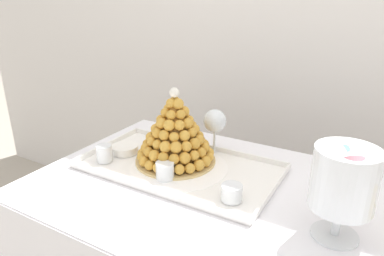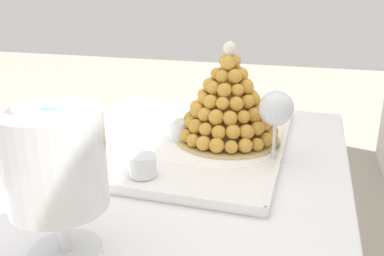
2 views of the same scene
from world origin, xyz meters
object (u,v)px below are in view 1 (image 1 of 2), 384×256
at_px(dessert_cup_centre, 232,193).
at_px(macaron_goblet, 344,180).
at_px(creme_brulee_ramekin, 125,149).
at_px(dessert_cup_mid_left, 165,171).
at_px(wine_glass, 215,122).
at_px(serving_tray, 179,167).
at_px(croquembouche, 175,134).
at_px(dessert_cup_left, 104,154).

relative_size(dessert_cup_centre, macaron_goblet, 0.24).
bearing_deg(macaron_goblet, creme_brulee_ramekin, 171.92).
relative_size(dessert_cup_mid_left, wine_glass, 0.34).
relative_size(serving_tray, dessert_cup_centre, 10.86).
bearing_deg(creme_brulee_ramekin, serving_tray, 0.83).
relative_size(serving_tray, wine_glass, 3.82).
relative_size(croquembouche, dessert_cup_centre, 4.59).
distance_m(dessert_cup_centre, macaron_goblet, 0.31).
relative_size(creme_brulee_ramekin, macaron_goblet, 0.39).
bearing_deg(macaron_goblet, croquembouche, 165.74).
distance_m(dessert_cup_left, creme_brulee_ramekin, 0.09).
xyz_separation_m(serving_tray, dessert_cup_mid_left, (0.00, -0.09, 0.03)).
height_order(serving_tray, dessert_cup_left, dessert_cup_left).
bearing_deg(macaron_goblet, dessert_cup_centre, 177.87).
relative_size(croquembouche, macaron_goblet, 1.11).
height_order(serving_tray, dessert_cup_mid_left, dessert_cup_mid_left).
bearing_deg(dessert_cup_left, croquembouche, 29.93).
bearing_deg(croquembouche, creme_brulee_ramekin, -170.71).
xyz_separation_m(dessert_cup_left, creme_brulee_ramekin, (0.01, 0.09, -0.01)).
relative_size(macaron_goblet, wine_glass, 1.45).
height_order(dessert_cup_mid_left, creme_brulee_ramekin, dessert_cup_mid_left).
bearing_deg(dessert_cup_centre, serving_tray, 157.21).
distance_m(croquembouche, dessert_cup_mid_left, 0.15).
relative_size(dessert_cup_centre, creme_brulee_ramekin, 0.62).
bearing_deg(creme_brulee_ramekin, wine_glass, 29.95).
bearing_deg(macaron_goblet, dessert_cup_left, 178.81).
distance_m(croquembouche, macaron_goblet, 0.57).
relative_size(dessert_cup_left, creme_brulee_ramekin, 0.60).
xyz_separation_m(croquembouche, dessert_cup_centre, (0.27, -0.13, -0.08)).
xyz_separation_m(macaron_goblet, wine_glass, (-0.46, 0.27, -0.03)).
bearing_deg(dessert_cup_mid_left, creme_brulee_ramekin, 159.71).
bearing_deg(dessert_cup_left, creme_brulee_ramekin, 81.68).
distance_m(dessert_cup_left, dessert_cup_centre, 0.48).
height_order(serving_tray, wine_glass, wine_glass).
distance_m(croquembouche, wine_glass, 0.16).
relative_size(dessert_cup_left, wine_glass, 0.34).
height_order(macaron_goblet, wine_glass, macaron_goblet).
xyz_separation_m(dessert_cup_left, dessert_cup_mid_left, (0.25, 0.00, -0.00)).
bearing_deg(macaron_goblet, wine_glass, 149.75).
bearing_deg(dessert_cup_centre, dessert_cup_left, 179.35).
distance_m(dessert_cup_left, dessert_cup_mid_left, 0.25).
relative_size(dessert_cup_left, dessert_cup_centre, 0.96).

